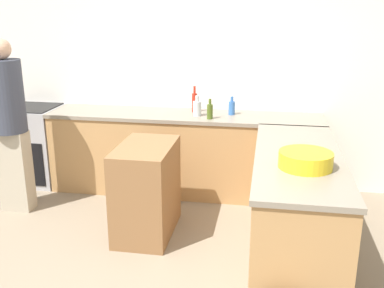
% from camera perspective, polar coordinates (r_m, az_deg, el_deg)
% --- Properties ---
extents(wall_back, '(8.00, 0.06, 2.70)m').
position_cam_1_polar(wall_back, '(5.19, -0.33, 9.40)').
color(wall_back, white).
rests_on(wall_back, ground_plane).
extents(counter_back, '(3.02, 0.63, 0.91)m').
position_cam_1_polar(counter_back, '(5.07, -0.97, -1.15)').
color(counter_back, tan).
rests_on(counter_back, ground_plane).
extents(counter_peninsula, '(0.69, 1.91, 0.91)m').
position_cam_1_polar(counter_peninsula, '(3.84, 12.93, -7.79)').
color(counter_peninsula, tan).
rests_on(counter_peninsula, ground_plane).
extents(range_oven, '(0.62, 0.61, 0.92)m').
position_cam_1_polar(range_oven, '(5.69, -19.36, -0.08)').
color(range_oven, '#ADADB2').
rests_on(range_oven, ground_plane).
extents(island_table, '(0.48, 0.80, 0.85)m').
position_cam_1_polar(island_table, '(4.18, -5.80, -5.82)').
color(island_table, brown).
rests_on(island_table, ground_plane).
extents(mixing_bowl, '(0.39, 0.39, 0.12)m').
position_cam_1_polar(mixing_bowl, '(3.39, 14.23, -1.96)').
color(mixing_bowl, yellow).
rests_on(mixing_bowl, counter_peninsula).
extents(hot_sauce_bottle, '(0.06, 0.06, 0.29)m').
position_cam_1_polar(hot_sauce_bottle, '(5.02, 0.32, 5.38)').
color(hot_sauce_bottle, red).
rests_on(hot_sauce_bottle, counter_back).
extents(vinegar_bottle_clear, '(0.09, 0.09, 0.22)m').
position_cam_1_polar(vinegar_bottle_clear, '(4.84, 0.66, 4.59)').
color(vinegar_bottle_clear, silver).
rests_on(vinegar_bottle_clear, counter_back).
extents(water_bottle_blue, '(0.07, 0.07, 0.20)m').
position_cam_1_polar(water_bottle_blue, '(4.92, 5.07, 4.64)').
color(water_bottle_blue, '#386BB7').
rests_on(water_bottle_blue, counter_back).
extents(olive_oil_bottle, '(0.06, 0.06, 0.21)m').
position_cam_1_polar(olive_oil_bottle, '(4.71, 2.28, 4.22)').
color(olive_oil_bottle, '#475B1E').
rests_on(olive_oil_bottle, counter_back).
extents(person_by_range, '(0.34, 0.34, 1.76)m').
position_cam_1_polar(person_by_range, '(4.83, -22.20, 2.76)').
color(person_by_range, '#ADA38E').
rests_on(person_by_range, ground_plane).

